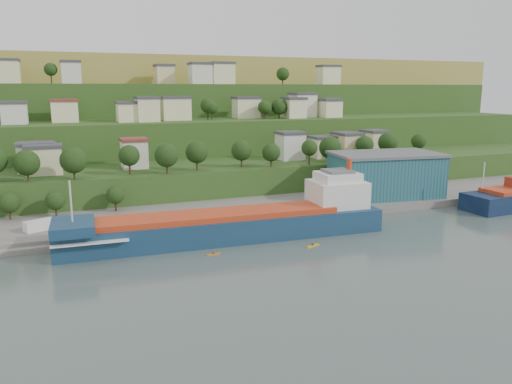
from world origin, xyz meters
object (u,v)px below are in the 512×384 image
warehouse (385,174)px  caravan (40,227)px  cargo_ship_near (237,225)px  kayak_orange (214,254)px

warehouse → caravan: 95.04m
cargo_ship_near → warehouse: (53.27, 18.75, 5.44)m
warehouse → caravan: size_ratio=5.01×
warehouse → kayak_orange: bearing=-148.3°
caravan → cargo_ship_near: bearing=-44.7°
caravan → kayak_orange: (33.24, -25.07, -2.52)m
kayak_orange → cargo_ship_near: bearing=43.0°
cargo_ship_near → caravan: bearing=161.8°
cargo_ship_near → caravan: 44.49m
warehouse → kayak_orange: size_ratio=10.98×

